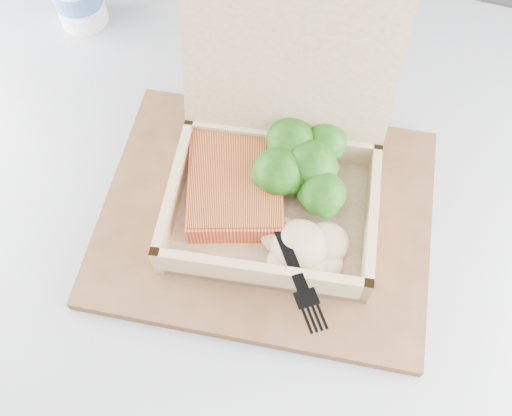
# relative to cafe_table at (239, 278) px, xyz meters

# --- Properties ---
(cafe_table) EXTENTS (0.96, 0.96, 0.76)m
(cafe_table) POSITION_rel_cafe_table_xyz_m (0.00, 0.00, 0.00)
(cafe_table) COLOR black
(cafe_table) RESTS_ON floor
(serving_tray) EXTENTS (0.38, 0.31, 0.02)m
(serving_tray) POSITION_rel_cafe_table_xyz_m (0.04, 0.00, 0.21)
(serving_tray) COLOR brown
(serving_tray) RESTS_ON cafe_table
(takeout_container) EXTENTS (0.24, 0.25, 0.21)m
(takeout_container) POSITION_rel_cafe_table_xyz_m (0.04, 0.04, 0.27)
(takeout_container) COLOR tan
(takeout_container) RESTS_ON serving_tray
(salmon_fillet) EXTENTS (0.13, 0.16, 0.03)m
(salmon_fillet) POSITION_rel_cafe_table_xyz_m (-0.00, 0.02, 0.24)
(salmon_fillet) COLOR #D85D2A
(salmon_fillet) RESTS_ON takeout_container
(broccoli_pile) EXTENTS (0.13, 0.13, 0.05)m
(broccoli_pile) POSITION_rel_cafe_table_xyz_m (0.08, 0.05, 0.25)
(broccoli_pile) COLOR #2C7A1B
(broccoli_pile) RESTS_ON takeout_container
(mashed_potatoes) EXTENTS (0.10, 0.09, 0.03)m
(mashed_potatoes) POSITION_rel_cafe_table_xyz_m (0.08, -0.04, 0.24)
(mashed_potatoes) COLOR tan
(mashed_potatoes) RESTS_ON takeout_container
(plastic_fork) EXTENTS (0.09, 0.14, 0.02)m
(plastic_fork) POSITION_rel_cafe_table_xyz_m (0.06, -0.03, 0.25)
(plastic_fork) COLOR black
(plastic_fork) RESTS_ON mashed_potatoes
(receipt) EXTENTS (0.10, 0.15, 0.00)m
(receipt) POSITION_rel_cafe_table_xyz_m (0.09, 0.20, 0.20)
(receipt) COLOR white
(receipt) RESTS_ON cafe_table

